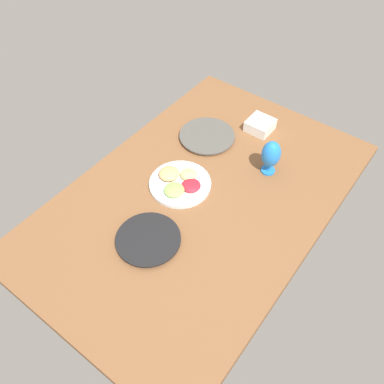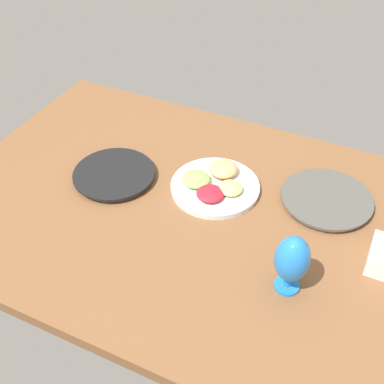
{
  "view_description": "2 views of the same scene",
  "coord_description": "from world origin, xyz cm",
  "views": [
    {
      "loc": [
        96.95,
        68.72,
        140.04
      ],
      "look_at": [
        3.28,
        -1.99,
        4.64
      ],
      "focal_mm": 38.42,
      "sensor_mm": 36.0,
      "label": 1
    },
    {
      "loc": [
        -43.22,
        98.01,
        103.25
      ],
      "look_at": [
        3.85,
        -2.16,
        4.64
      ],
      "focal_mm": 45.79,
      "sensor_mm": 36.0,
      "label": 2
    }
  ],
  "objects": [
    {
      "name": "ground_plane",
      "position": [
        0.0,
        0.0,
        -2.0
      ],
      "size": [
        160.0,
        104.0,
        4.0
      ],
      "primitive_type": "cube",
      "color": "brown"
    },
    {
      "name": "dinner_plate_right",
      "position": [
        32.12,
        -2.52,
        1.16
      ],
      "size": [
        26.75,
        26.75,
        2.23
      ],
      "color": "#4C4C51",
      "rests_on": "ground_plane"
    },
    {
      "name": "hurricane_glass_blue",
      "position": [
        -32.03,
        16.24,
        10.52
      ],
      "size": [
        8.92,
        8.92,
        17.92
      ],
      "color": "blue",
      "rests_on": "ground_plane"
    },
    {
      "name": "dinner_plate_left",
      "position": [
        -33.6,
        -20.22,
        1.12
      ],
      "size": [
        28.16,
        28.16,
        2.15
      ],
      "color": "silver",
      "rests_on": "ground_plane"
    },
    {
      "name": "fruit_platter",
      "position": [
        0.01,
        -11.54,
        1.82
      ],
      "size": [
        28.34,
        28.34,
        5.54
      ],
      "color": "silver",
      "rests_on": "ground_plane"
    }
  ]
}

